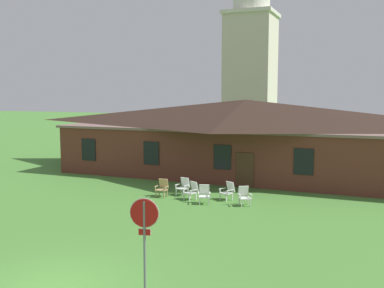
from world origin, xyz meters
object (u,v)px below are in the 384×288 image
lawn_chair_near_door (183,186)px  lawn_chair_left_end (192,190)px  lawn_chair_by_porch (162,187)px  lawn_chair_far_side (244,195)px  stop_sign (144,229)px  lawn_chair_right_end (228,191)px  lawn_chair_middle (204,194)px

lawn_chair_near_door → lawn_chair_left_end: bearing=-44.8°
lawn_chair_by_porch → lawn_chair_near_door: size_ratio=1.00×
lawn_chair_near_door → lawn_chair_far_side: same height
stop_sign → lawn_chair_right_end: bearing=97.1°
stop_sign → lawn_chair_near_door: size_ratio=3.00×
lawn_chair_by_porch → lawn_chair_right_end: size_ratio=1.00×
lawn_chair_by_porch → lawn_chair_far_side: size_ratio=1.00×
lawn_chair_near_door → lawn_chair_middle: same height
lawn_chair_left_end → lawn_chair_far_side: (2.90, -0.10, 0.00)m
stop_sign → lawn_chair_by_porch: (-5.04, 11.40, -1.54)m
lawn_chair_right_end → lawn_chair_left_end: bearing=-159.4°
stop_sign → lawn_chair_right_end: stop_sign is taller
lawn_chair_near_door → lawn_chair_middle: bearing=-38.0°
lawn_chair_by_porch → lawn_chair_right_end: same height
stop_sign → lawn_chair_near_door: (-4.13, 12.17, -1.54)m
lawn_chair_by_porch → lawn_chair_far_side: bearing=-2.1°
lawn_chair_right_end → lawn_chair_by_porch: bearing=-170.3°
lawn_chair_near_door → lawn_chair_left_end: 1.19m
lawn_chair_middle → lawn_chair_right_end: size_ratio=1.00×
stop_sign → lawn_chair_right_end: (-1.48, 12.00, -1.54)m
lawn_chair_near_door → lawn_chair_left_end: (0.84, -0.84, 0.00)m
lawn_chair_left_end → lawn_chair_right_end: same height
lawn_chair_middle → lawn_chair_left_end: bearing=149.8°
lawn_chair_near_door → lawn_chair_far_side: size_ratio=1.00×
lawn_chair_left_end → lawn_chair_far_side: size_ratio=1.00×
lawn_chair_near_door → lawn_chair_left_end: size_ratio=1.00×
lawn_chair_middle → lawn_chair_far_side: 2.04m
lawn_chair_right_end → lawn_chair_far_side: bearing=-35.1°
stop_sign → lawn_chair_left_end: size_ratio=3.00×
lawn_chair_right_end → lawn_chair_far_side: same height
stop_sign → lawn_chair_right_end: size_ratio=3.00×
lawn_chair_near_door → lawn_chair_far_side: bearing=-14.1°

